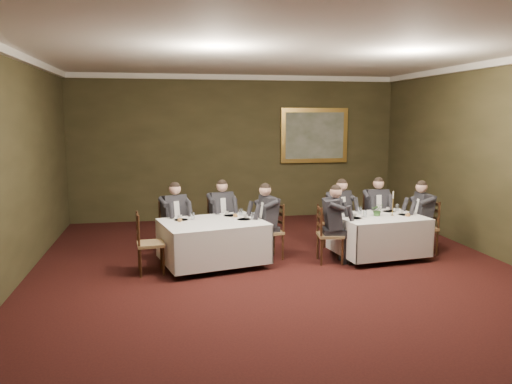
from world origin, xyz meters
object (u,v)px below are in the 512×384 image
object	(u,v)px
chair_main_backright	(375,231)
chair_sec_endleft	(150,256)
chair_main_endleft	(329,246)
diner_main_endleft	(330,233)
chair_sec_backleft	(174,240)
chair_main_backleft	(338,234)
diner_sec_endright	(269,230)
table_main	(378,233)
diner_main_backleft	(338,222)
chair_sec_endright	(270,243)
diner_main_backright	(376,220)
diner_sec_backleft	(174,228)
diner_sec_backright	(221,224)
painting	(314,136)
chair_main_endright	(424,238)
candlestick	(393,206)
table_second	(213,240)
chair_sec_backright	(221,235)
centerpiece	(378,209)
diner_main_endright	(424,226)

from	to	relation	value
chair_main_backright	chair_sec_endleft	xyz separation A→B (m)	(-4.32, -0.99, 0.00)
chair_main_endleft	diner_main_endleft	xyz separation A→B (m)	(0.01, -0.00, 0.23)
chair_main_backright	chair_sec_backleft	world-z (taller)	same
chair_main_backleft	diner_sec_endright	size ratio (longest dim) A/B	0.74
table_main	diner_main_backleft	xyz separation A→B (m)	(-0.50, 0.72, 0.06)
chair_sec_endleft	diner_sec_endright	bearing A→B (deg)	97.32
table_main	chair_main_endleft	xyz separation A→B (m)	(-0.96, -0.11, -0.17)
diner_main_backleft	diner_main_endleft	world-z (taller)	same
diner_main_endleft	chair_sec_endleft	size ratio (longest dim) A/B	1.35
table_main	chair_sec_endright	bearing A→B (deg)	170.66
diner_main_backright	chair_sec_endright	distance (m)	2.30
chair_main_backright	diner_main_backright	world-z (taller)	diner_main_backright
diner_sec_backleft	diner_sec_backright	xyz separation A→B (m)	(0.88, 0.20, 0.00)
chair_sec_endleft	painting	world-z (taller)	painting
table_main	chair_main_endright	bearing A→B (deg)	6.69
candlestick	diner_main_backright	bearing A→B (deg)	85.93
table_second	diner_main_endleft	bearing A→B (deg)	-5.38
table_main	diner_main_endleft	bearing A→B (deg)	-173.16
diner_sec_backleft	chair_sec_backleft	bearing A→B (deg)	-90.00
diner_main_endleft	diner_main_backright	bearing A→B (deg)	134.41
diner_main_backleft	chair_sec_backleft	world-z (taller)	diner_main_backleft
chair_sec_backright	candlestick	bearing A→B (deg)	148.89
chair_main_backright	chair_sec_backright	distance (m)	3.04
painting	centerpiece	bearing A→B (deg)	-90.41
diner_main_endright	chair_sec_backright	bearing A→B (deg)	81.11
chair_sec_backleft	chair_sec_backright	size ratio (longest dim) A/B	1.00
diner_main_endright	chair_sec_endright	world-z (taller)	diner_main_endright
table_main	table_second	xyz separation A→B (m)	(-2.96, 0.08, 0.00)
chair_sec_backright	chair_sec_backleft	bearing A→B (deg)	0.87
diner_sec_backright	chair_main_backright	bearing A→B (deg)	164.35
diner_main_endright	diner_sec_endright	size ratio (longest dim) A/B	1.00
chair_main_backright	chair_sec_endleft	world-z (taller)	same
table_main	diner_sec_endright	xyz separation A→B (m)	(-1.93, 0.31, 0.06)
chair_sec_backleft	diner_sec_backright	bearing A→B (deg)	169.45
chair_main_backleft	diner_main_endright	xyz separation A→B (m)	(1.44, -0.61, 0.23)
table_main	chair_sec_endright	world-z (taller)	chair_sec_endright
chair_main_endleft	painting	size ratio (longest dim) A/B	0.58
chair_main_backleft	chair_sec_backleft	world-z (taller)	same
diner_sec_backleft	candlestick	bearing A→B (deg)	145.35
chair_main_endleft	chair_sec_backleft	world-z (taller)	same
chair_sec_backright	diner_main_backright	bearing A→B (deg)	163.92
diner_main_backright	centerpiece	size ratio (longest dim) A/B	5.70
diner_sec_endright	chair_sec_endright	bearing A→B (deg)	-90.00
chair_sec_endright	diner_main_backright	bearing A→B (deg)	-88.36
table_main	diner_sec_backright	bearing A→B (deg)	159.55
chair_main_endright	chair_sec_backleft	bearing A→B (deg)	86.25
chair_main_endright	centerpiece	xyz separation A→B (m)	(-0.98, -0.10, 0.60)
painting	diner_main_backleft	bearing A→B (deg)	-98.79
chair_main_endleft	painting	world-z (taller)	painting
chair_sec_backleft	centerpiece	world-z (taller)	centerpiece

